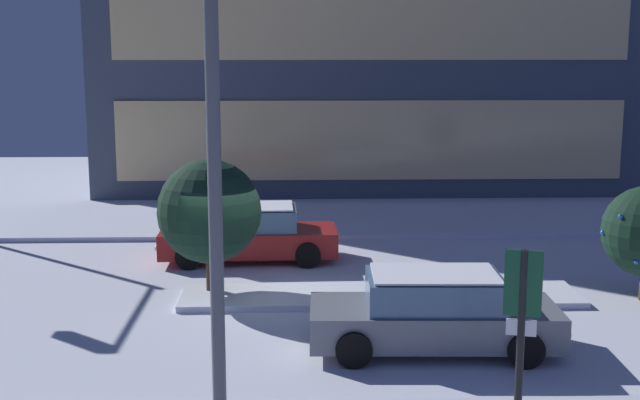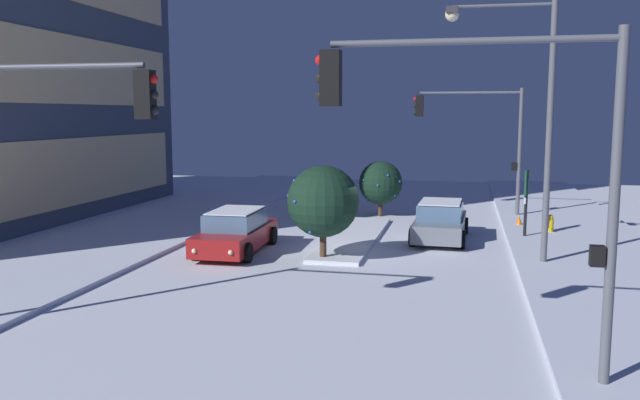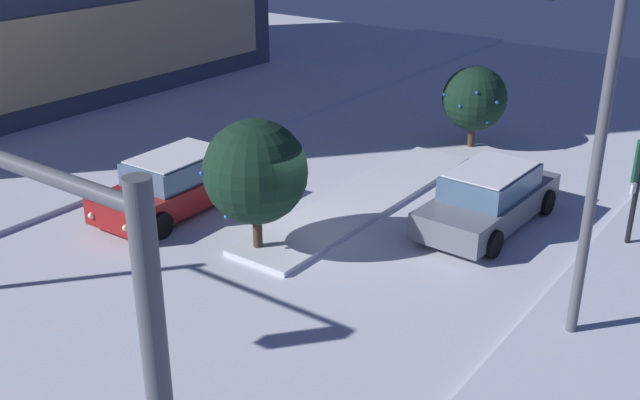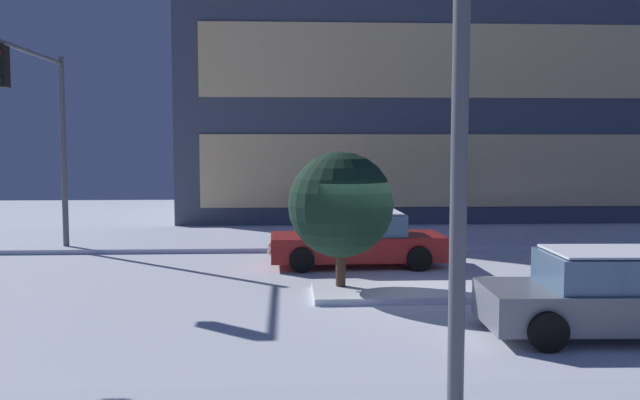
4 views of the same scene
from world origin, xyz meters
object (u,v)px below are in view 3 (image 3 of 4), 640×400
object	(u,v)px
street_lamp_arched	(559,46)
decorated_tree_left_of_median	(255,172)
parking_info_sign	(638,179)
traffic_light_corner_near_right	(639,27)
decorated_tree_median	(474,99)
car_far	(179,183)
car_near	(489,198)

from	to	relation	value
street_lamp_arched	decorated_tree_left_of_median	bearing A→B (deg)	6.25
street_lamp_arched	parking_info_sign	distance (m)	5.79
traffic_light_corner_near_right	street_lamp_arched	xyz separation A→B (m)	(-9.92, -1.12, 1.22)
street_lamp_arched	decorated_tree_median	world-z (taller)	street_lamp_arched
car_far	decorated_tree_left_of_median	world-z (taller)	decorated_tree_left_of_median
street_lamp_arched	car_far	bearing A→B (deg)	-0.55
decorated_tree_median	decorated_tree_left_of_median	size ratio (longest dim) A/B	0.83
decorated_tree_left_of_median	car_far	bearing A→B (deg)	77.95
traffic_light_corner_near_right	street_lamp_arched	size ratio (longest dim) A/B	0.72
parking_info_sign	car_near	bearing A→B (deg)	29.55
street_lamp_arched	parking_info_sign	xyz separation A→B (m)	(4.45, -0.68, -3.64)
car_near	decorated_tree_median	bearing A→B (deg)	31.45
traffic_light_corner_near_right	decorated_tree_left_of_median	size ratio (longest dim) A/B	1.89
car_far	traffic_light_corner_near_right	distance (m)	13.45
decorated_tree_left_of_median	parking_info_sign	bearing A→B (deg)	-52.41
parking_info_sign	decorated_tree_left_of_median	bearing A→B (deg)	54.15
parking_info_sign	decorated_tree_left_of_median	xyz separation A→B (m)	(-5.25, 6.82, 0.25)
traffic_light_corner_near_right	parking_info_sign	size ratio (longest dim) A/B	2.22
traffic_light_corner_near_right	street_lamp_arched	distance (m)	10.05
car_near	traffic_light_corner_near_right	distance (m)	7.22
parking_info_sign	street_lamp_arched	bearing A→B (deg)	97.82
traffic_light_corner_near_right	decorated_tree_median	size ratio (longest dim) A/B	2.29
traffic_light_corner_near_right	parking_info_sign	distance (m)	6.24
car_near	street_lamp_arched	distance (m)	6.46
car_far	decorated_tree_median	size ratio (longest dim) A/B	1.84
street_lamp_arched	decorated_tree_median	bearing A→B (deg)	-59.81
street_lamp_arched	decorated_tree_left_of_median	xyz separation A→B (m)	(-0.80, 6.14, -3.39)
traffic_light_corner_near_right	decorated_tree_left_of_median	world-z (taller)	traffic_light_corner_near_right
car_far	parking_info_sign	distance (m)	11.12
car_far	parking_info_sign	size ratio (longest dim) A/B	1.79
car_far	decorated_tree_median	distance (m)	9.95
car_far	traffic_light_corner_near_right	xyz separation A→B (m)	(10.02, -8.30, 3.43)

